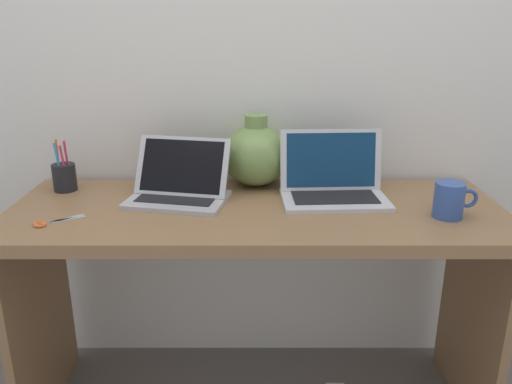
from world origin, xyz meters
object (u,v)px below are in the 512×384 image
laptop_right (333,181)px  pen_cup (65,176)px  green_vase (256,155)px  laptop_left (180,184)px  coffee_mug (450,200)px  scissors (50,222)px

laptop_right → pen_cup: laptop_right is taller
green_vase → pen_cup: green_vase is taller
laptop_left → coffee_mug: size_ratio=2.66×
scissors → pen_cup: bearing=100.9°
green_vase → scissors: 0.71m
laptop_right → coffee_mug: size_ratio=2.67×
green_vase → laptop_left: bearing=-147.8°
laptop_left → coffee_mug: bearing=-10.9°
coffee_mug → pen_cup: bearing=168.5°
green_vase → coffee_mug: (0.58, -0.32, -0.06)m
laptop_left → scissors: 0.41m
laptop_right → green_vase: green_vase is taller
laptop_right → pen_cup: (-0.91, 0.08, -0.01)m
pen_cup → scissors: 0.31m
laptop_left → laptop_right: bearing=1.7°
coffee_mug → green_vase: bearing=151.3°
green_vase → coffee_mug: bearing=-28.7°
green_vase → scissors: bearing=-148.6°
pen_cup → laptop_right: bearing=-4.9°
laptop_right → pen_cup: size_ratio=1.95×
coffee_mug → scissors: bearing=-177.6°
green_vase → laptop_right: bearing=-29.4°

